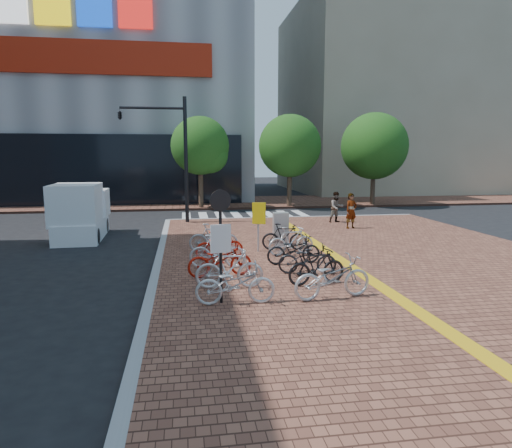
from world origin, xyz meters
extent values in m
plane|color=black|center=(0.00, 0.00, 0.00)|extent=(120.00, 120.00, 0.00)
cube|color=brown|center=(3.00, -5.00, 0.07)|extent=(14.00, 34.00, 0.15)
cube|color=gold|center=(2.00, -5.00, 0.16)|extent=(0.40, 34.00, 0.01)
cube|color=gray|center=(-4.00, -5.00, 0.08)|extent=(0.25, 34.00, 0.15)
cube|color=gray|center=(3.00, 12.00, 0.08)|extent=(14.00, 0.25, 0.15)
cube|color=brown|center=(0.00, 21.00, 0.07)|extent=(70.00, 8.00, 0.15)
cube|color=gray|center=(-16.00, 32.00, 14.00)|extent=(36.00, 24.00, 28.00)
cube|color=gray|center=(18.00, 32.00, 9.00)|extent=(20.00, 18.00, 18.00)
cube|color=silver|center=(-3.00, 14.00, 0.01)|extent=(0.50, 4.00, 0.01)
cube|color=silver|center=(-2.00, 14.00, 0.01)|extent=(0.50, 4.00, 0.01)
cube|color=silver|center=(-1.00, 14.00, 0.01)|extent=(0.50, 4.00, 0.01)
cube|color=silver|center=(0.00, 14.00, 0.01)|extent=(0.50, 4.00, 0.01)
cube|color=silver|center=(1.00, 14.00, 0.01)|extent=(0.50, 4.00, 0.01)
cube|color=silver|center=(2.00, 14.00, 0.01)|extent=(0.50, 4.00, 0.01)
cube|color=silver|center=(3.00, 14.00, 0.01)|extent=(0.50, 4.00, 0.01)
cube|color=silver|center=(4.00, 14.00, 0.01)|extent=(0.50, 4.00, 0.01)
cylinder|color=#38281E|center=(-2.00, 17.50, 1.45)|extent=(0.32, 0.32, 2.60)
sphere|color=#194714|center=(-2.00, 17.50, 4.20)|extent=(3.80, 3.80, 3.80)
sphere|color=#194714|center=(-1.40, 17.20, 3.60)|extent=(2.40, 2.40, 2.40)
cylinder|color=#38281E|center=(4.00, 17.50, 1.45)|extent=(0.32, 0.32, 2.60)
sphere|color=#194714|center=(4.00, 17.50, 4.20)|extent=(4.20, 4.20, 4.20)
sphere|color=#194714|center=(4.60, 17.20, 3.60)|extent=(2.40, 2.40, 2.40)
cylinder|color=#38281E|center=(10.00, 17.50, 1.45)|extent=(0.32, 0.32, 2.60)
sphere|color=#194714|center=(10.00, 17.50, 4.20)|extent=(4.60, 4.60, 4.60)
sphere|color=#194714|center=(10.60, 17.20, 3.60)|extent=(2.40, 2.40, 2.40)
imported|color=silver|center=(-1.97, -2.60, 0.64)|extent=(1.88, 0.71, 0.98)
imported|color=silver|center=(-1.98, -1.32, 0.68)|extent=(1.81, 0.63, 1.07)
imported|color=#B11B0C|center=(-2.13, -0.10, 0.64)|extent=(1.94, 0.90, 0.98)
imported|color=silver|center=(-2.13, 0.88, 0.68)|extent=(1.80, 0.74, 1.05)
imported|color=red|center=(-1.98, 1.98, 0.64)|extent=(1.67, 0.67, 0.97)
imported|color=#ACACB1|center=(-2.10, 3.20, 0.67)|extent=(1.78, 0.67, 1.05)
imported|color=silver|center=(0.40, -2.55, 0.68)|extent=(2.10, 1.02, 1.05)
imported|color=black|center=(0.37, -1.32, 0.65)|extent=(1.70, 0.74, 0.99)
imported|color=black|center=(0.42, -0.20, 0.60)|extent=(1.78, 0.89, 0.89)
imported|color=black|center=(0.32, 1.09, 0.61)|extent=(1.80, 0.74, 0.93)
imported|color=silver|center=(0.52, 2.28, 0.66)|extent=(1.74, 0.77, 1.01)
imported|color=black|center=(0.49, 3.19, 0.64)|extent=(1.70, 0.77, 0.99)
imported|color=gray|center=(4.70, 7.60, 0.98)|extent=(0.70, 0.56, 1.67)
imported|color=#4D5062|center=(4.64, 9.55, 0.94)|extent=(0.85, 0.71, 1.58)
cube|color=#B8B7BC|center=(0.56, 4.21, 0.78)|extent=(0.60, 0.45, 1.26)
cylinder|color=#B7B7BC|center=(-0.49, 3.13, 1.02)|extent=(0.09, 0.09, 1.73)
cube|color=yellow|center=(-0.49, 3.08, 1.55)|extent=(0.47, 0.21, 0.77)
cylinder|color=black|center=(-2.29, -2.44, 1.48)|extent=(0.08, 0.08, 2.66)
cylinder|color=black|center=(-2.29, -2.49, 2.59)|extent=(0.49, 0.13, 0.50)
cube|color=silver|center=(-2.29, -2.49, 1.70)|extent=(0.48, 0.13, 0.66)
cylinder|color=black|center=(-2.97, 10.89, 3.32)|extent=(0.19, 0.19, 6.34)
cylinder|color=black|center=(-4.55, 10.89, 5.91)|extent=(3.17, 0.13, 0.13)
imported|color=black|center=(-6.14, 10.89, 5.59)|extent=(0.28, 1.31, 0.53)
cube|color=white|center=(-7.53, 7.73, 0.42)|extent=(1.92, 4.23, 0.83)
cube|color=white|center=(-7.57, 8.93, 1.43)|extent=(1.82, 1.82, 1.20)
cube|color=white|center=(-7.50, 6.99, 1.57)|extent=(1.95, 2.66, 1.67)
cylinder|color=black|center=(-8.37, 9.17, 0.32)|extent=(0.23, 0.66, 0.65)
cylinder|color=black|center=(-8.26, 6.22, 0.32)|extent=(0.23, 0.66, 0.65)
cylinder|color=black|center=(-6.80, 9.23, 0.32)|extent=(0.23, 0.66, 0.65)
cylinder|color=black|center=(-6.69, 6.28, 0.32)|extent=(0.23, 0.66, 0.65)
camera|label=1|loc=(-3.10, -12.84, 3.62)|focal=32.00mm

